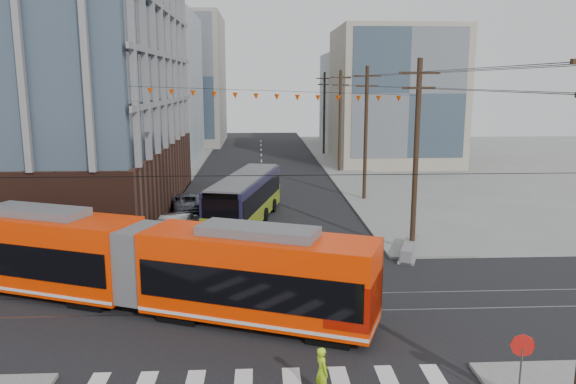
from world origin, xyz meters
name	(u,v)px	position (x,y,z in m)	size (l,w,h in m)	color
ground	(267,345)	(0.00, 0.00, 0.00)	(160.00, 160.00, 0.00)	slate
bg_bldg_nw_near	(124,88)	(-17.00, 52.00, 9.00)	(18.00, 16.00, 18.00)	#8C99A5
bg_bldg_ne_near	(394,97)	(16.00, 48.00, 8.00)	(14.00, 14.00, 16.00)	gray
bg_bldg_nw_far	(172,80)	(-14.00, 72.00, 10.00)	(16.00, 18.00, 20.00)	gray
bg_bldg_ne_far	(376,100)	(18.00, 68.00, 7.00)	(16.00, 16.00, 14.00)	#8C99A5
utility_pole_far	(324,114)	(8.50, 56.00, 5.50)	(0.30, 0.30, 11.00)	black
streetcar	(142,264)	(-5.34, 3.91, 1.97)	(20.42, 2.87, 3.94)	#F32E00
city_bus	(245,199)	(-1.23, 18.79, 1.72)	(2.63, 12.15, 3.44)	black
parked_car_silver	(178,226)	(-5.41, 14.90, 0.84)	(1.77, 5.09, 1.68)	#989898
parked_car_white	(177,222)	(-5.68, 16.62, 0.65)	(1.82, 4.48, 1.30)	#BCBCBC
parked_car_grey	(187,202)	(-5.83, 22.81, 0.69)	(2.31, 5.00, 1.39)	#4A4E58
pedestrian	(322,371)	(1.69, -3.53, 0.81)	(0.59, 0.39, 1.61)	#B2E61A
stop_sign	(520,376)	(7.43, -4.77, 1.17)	(0.71, 0.71, 2.34)	red
jersey_barrier	(409,248)	(8.30, 10.80, 0.40)	(0.89, 3.95, 0.79)	#5E5E5E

